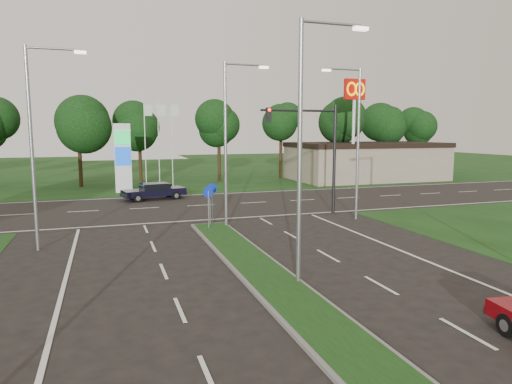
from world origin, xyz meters
name	(u,v)px	position (x,y,z in m)	size (l,w,h in m)	color
ground	(373,374)	(0.00, 0.00, 0.00)	(160.00, 160.00, 0.00)	black
verge_far	(148,171)	(0.00, 55.00, 0.00)	(160.00, 50.00, 0.02)	#163311
cross_road	(187,206)	(0.00, 24.00, 0.00)	(160.00, 12.00, 0.02)	black
median_kerb	(300,306)	(0.00, 4.00, 0.06)	(2.00, 26.00, 0.12)	slate
commercial_building	(366,161)	(22.00, 36.00, 2.00)	(16.00, 9.00, 4.00)	gray
streetlight_median_near	(305,139)	(1.00, 6.00, 5.08)	(2.53, 0.22, 9.00)	gray
streetlight_median_far	(229,136)	(1.00, 16.00, 5.08)	(2.53, 0.22, 9.00)	gray
streetlight_left_far	(36,137)	(-8.30, 14.00, 5.08)	(2.53, 0.22, 9.00)	gray
streetlight_right_far	(355,136)	(8.80, 16.00, 5.08)	(2.53, 0.22, 9.00)	gray
traffic_signal	(316,142)	(7.19, 18.00, 4.65)	(5.10, 0.42, 7.00)	black
median_signs	(210,197)	(0.00, 16.40, 1.71)	(1.16, 1.76, 2.38)	gray
gas_pylon	(125,156)	(-3.79, 33.05, 3.20)	(5.80, 1.26, 8.00)	silver
mcdonalds_sign	(354,104)	(18.00, 31.97, 7.99)	(2.20, 0.47, 10.40)	silver
treeline_far	(160,117)	(0.10, 39.93, 6.83)	(6.00, 6.00, 9.90)	black
navy_sedan	(154,191)	(-1.93, 28.00, 0.70)	(5.01, 2.84, 1.30)	black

